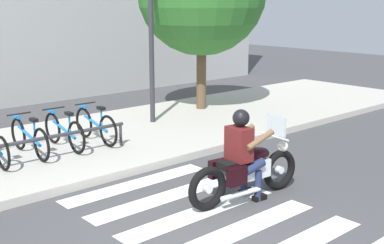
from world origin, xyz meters
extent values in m
cube|color=#B7B2A8|center=(0.00, 4.99, 0.07)|extent=(24.00, 4.40, 0.15)
cube|color=white|center=(0.75, 0.00, 0.00)|extent=(2.80, 0.40, 0.01)
cube|color=white|center=(0.75, 0.80, 0.00)|extent=(2.80, 0.40, 0.01)
cube|color=white|center=(0.75, 1.60, 0.00)|extent=(2.80, 0.40, 0.01)
cube|color=white|center=(0.75, 2.40, 0.00)|extent=(2.80, 0.40, 0.01)
torus|color=black|center=(2.37, 0.63, 0.34)|extent=(0.69, 0.19, 0.68)
cylinder|color=silver|center=(2.37, 0.63, 0.34)|extent=(0.13, 0.11, 0.12)
torus|color=black|center=(0.89, 0.79, 0.34)|extent=(0.69, 0.19, 0.68)
cylinder|color=silver|center=(0.89, 0.79, 0.34)|extent=(0.13, 0.11, 0.12)
cube|color=silver|center=(1.63, 0.71, 0.48)|extent=(0.84, 0.36, 0.28)
ellipsoid|color=black|center=(1.83, 0.69, 0.70)|extent=(0.55, 0.33, 0.22)
cube|color=black|center=(1.42, 0.73, 0.63)|extent=(0.59, 0.34, 0.10)
cube|color=black|center=(1.28, 0.97, 0.52)|extent=(0.33, 0.15, 0.28)
cube|color=black|center=(1.24, 0.53, 0.52)|extent=(0.33, 0.15, 0.28)
cylinder|color=silver|center=(2.22, 0.65, 0.93)|extent=(0.09, 0.62, 0.03)
sphere|color=white|center=(2.42, 0.63, 0.73)|extent=(0.18, 0.18, 0.18)
cube|color=silver|center=(2.25, 0.65, 1.11)|extent=(0.08, 0.40, 0.32)
cylinder|color=silver|center=(1.36, 0.56, 0.20)|extent=(0.74, 0.16, 0.08)
cube|color=#591919|center=(1.48, 0.73, 0.93)|extent=(0.30, 0.42, 0.52)
sphere|color=black|center=(1.51, 0.72, 1.33)|extent=(0.26, 0.26, 0.26)
cylinder|color=brown|center=(1.73, 0.92, 1.01)|extent=(0.53, 0.14, 0.26)
cylinder|color=brown|center=(1.68, 0.48, 1.01)|extent=(0.53, 0.14, 0.26)
cylinder|color=#1E284C|center=(1.64, 0.87, 0.57)|extent=(0.45, 0.18, 0.24)
cylinder|color=#1E284C|center=(1.76, 0.86, 0.24)|extent=(0.11, 0.11, 0.49)
cube|color=black|center=(1.80, 0.85, 0.04)|extent=(0.25, 0.12, 0.08)
cylinder|color=#1E284C|center=(1.61, 0.55, 0.57)|extent=(0.45, 0.18, 0.24)
cylinder|color=#1E284C|center=(1.73, 0.54, 0.24)|extent=(0.11, 0.11, 0.49)
cube|color=black|center=(1.77, 0.53, 0.04)|extent=(0.25, 0.12, 0.08)
torus|color=black|center=(-0.83, 4.15, 0.47)|extent=(0.06, 0.62, 0.62)
torus|color=black|center=(-0.09, 5.22, 0.48)|extent=(0.06, 0.64, 0.64)
torus|color=black|center=(-0.10, 4.17, 0.48)|extent=(0.06, 0.64, 0.64)
cylinder|color=blue|center=(-0.10, 4.69, 0.54)|extent=(0.07, 0.94, 0.26)
cylinder|color=blue|center=(-0.10, 4.43, 0.70)|extent=(0.04, 0.04, 0.39)
cube|color=black|center=(-0.10, 4.43, 0.90)|extent=(0.10, 0.20, 0.06)
cylinder|color=black|center=(-0.10, 5.11, 0.90)|extent=(0.48, 0.03, 0.03)
cube|color=blue|center=(-0.09, 5.22, 0.82)|extent=(0.08, 0.28, 0.04)
torus|color=black|center=(0.63, 5.20, 0.48)|extent=(0.06, 0.65, 0.65)
torus|color=black|center=(0.62, 4.18, 0.48)|extent=(0.06, 0.65, 0.65)
cylinder|color=blue|center=(0.63, 4.69, 0.55)|extent=(0.07, 0.91, 0.25)
cylinder|color=blue|center=(0.62, 4.44, 0.71)|extent=(0.04, 0.04, 0.40)
cube|color=black|center=(0.62, 4.44, 0.91)|extent=(0.10, 0.20, 0.06)
cylinder|color=black|center=(0.63, 5.10, 0.91)|extent=(0.48, 0.03, 0.03)
cube|color=blue|center=(0.63, 5.20, 0.83)|extent=(0.08, 0.28, 0.04)
torus|color=black|center=(1.36, 5.18, 0.48)|extent=(0.06, 0.66, 0.65)
torus|color=black|center=(1.35, 4.20, 0.48)|extent=(0.06, 0.66, 0.65)
cylinder|color=blue|center=(1.35, 4.69, 0.55)|extent=(0.07, 0.88, 0.24)
cylinder|color=blue|center=(1.35, 4.45, 0.72)|extent=(0.04, 0.04, 0.40)
cube|color=black|center=(1.35, 4.45, 0.92)|extent=(0.10, 0.20, 0.06)
cylinder|color=black|center=(1.35, 5.09, 0.92)|extent=(0.48, 0.03, 0.03)
cube|color=blue|center=(1.36, 5.18, 0.84)|extent=(0.08, 0.28, 0.04)
cylinder|color=#333338|center=(-0.10, 4.14, 0.60)|extent=(3.50, 0.07, 0.07)
cylinder|color=#333338|center=(1.60, 4.14, 0.38)|extent=(0.06, 0.06, 0.45)
cylinder|color=#2D2D33|center=(3.37, 5.39, 2.13)|extent=(0.12, 0.12, 4.27)
cylinder|color=brown|center=(5.35, 5.79, 1.06)|extent=(0.26, 0.26, 2.12)
camera|label=1|loc=(-3.94, -4.31, 3.02)|focal=47.29mm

